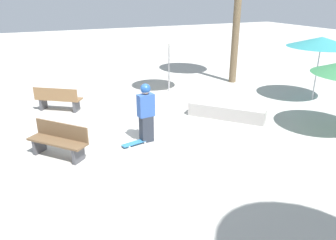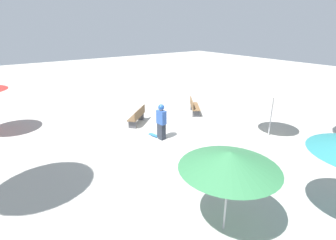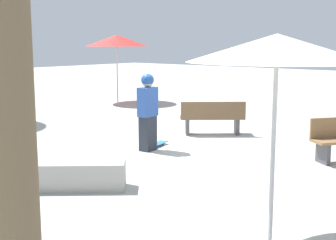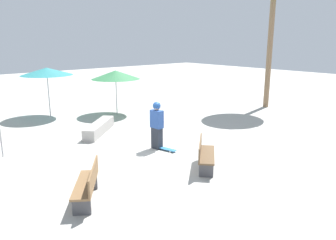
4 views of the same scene
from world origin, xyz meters
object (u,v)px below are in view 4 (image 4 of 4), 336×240
concrete_ledge (99,128)px  bench_far (205,154)px  bench_near (88,184)px  skateboard (166,149)px  shade_umbrella_green (116,75)px  skater_main (157,124)px  shade_umbrella_teal (47,71)px

concrete_ledge → bench_far: (-0.50, 5.31, 0.21)m
bench_near → bench_far: size_ratio=1.05×
concrete_ledge → skateboard: bearing=101.1°
shade_umbrella_green → skater_main: bearing=71.4°
bench_near → shade_umbrella_teal: 9.65m
bench_near → concrete_ledge: bearing=3.4°
bench_near → shade_umbrella_teal: (-2.69, -9.09, 1.77)m
concrete_ledge → bench_near: bearing=58.2°
concrete_ledge → bench_far: bench_far is taller
concrete_ledge → bench_near: bench_near is taller
skater_main → shade_umbrella_teal: 7.37m
bench_far → shade_umbrella_teal: bearing=-126.5°
skateboard → shade_umbrella_green: size_ratio=0.34×
skater_main → bench_near: size_ratio=1.06×
bench_near → shade_umbrella_green: size_ratio=0.65×
skateboard → bench_near: 4.02m
bench_near → shade_umbrella_green: (-5.47, -7.43, 1.55)m
shade_umbrella_teal → concrete_ledge: bearing=94.7°
skater_main → skateboard: 0.91m
skateboard → concrete_ledge: (0.66, -3.36, 0.16)m
bench_far → concrete_ledge: bearing=-126.2°
concrete_ledge → shade_umbrella_green: size_ratio=0.91×
skater_main → concrete_ledge: bearing=-175.2°
concrete_ledge → bench_near: (3.04, 4.90, 0.21)m
bench_far → shade_umbrella_green: size_ratio=0.62×
skater_main → shade_umbrella_teal: bearing=-178.7°
concrete_ledge → shade_umbrella_green: (-2.43, -2.52, 1.76)m
skateboard → shade_umbrella_teal: shade_umbrella_teal is taller
concrete_ledge → bench_far: bearing=95.4°
skateboard → shade_umbrella_green: (-1.77, -5.89, 1.92)m
skater_main → shade_umbrella_green: bearing=155.4°
shade_umbrella_green → shade_umbrella_teal: size_ratio=0.98×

